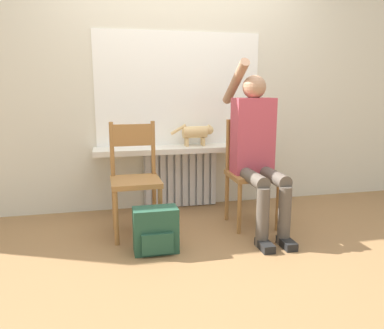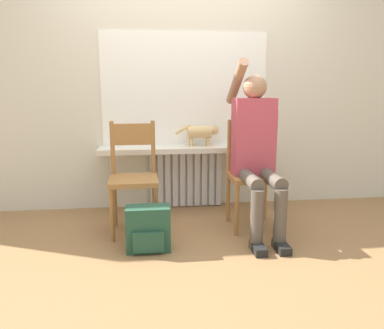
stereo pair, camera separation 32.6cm
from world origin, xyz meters
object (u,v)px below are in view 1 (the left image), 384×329
object	(u,v)px
cat	(197,132)
backpack	(156,231)
chair_left	(135,177)
chair_right	(251,171)
person	(257,146)

from	to	relation	value
cat	backpack	distance (m)	1.25
cat	backpack	world-z (taller)	cat
chair_left	chair_right	world-z (taller)	same
chair_left	cat	distance (m)	0.90
chair_right	cat	bearing A→B (deg)	124.10
chair_left	cat	xyz separation A→B (m)	(0.65, 0.54, 0.29)
cat	backpack	xyz separation A→B (m)	(-0.54, -0.95, -0.61)
chair_left	cat	size ratio (longest dim) A/B	2.15
person	backpack	xyz separation A→B (m)	(-0.90, -0.29, -0.56)
chair_left	chair_right	size ratio (longest dim) A/B	1.00
chair_right	backpack	bearing A→B (deg)	-154.68
chair_left	person	world-z (taller)	person
chair_right	person	distance (m)	0.27
chair_left	backpack	distance (m)	0.53
backpack	person	bearing A→B (deg)	18.04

